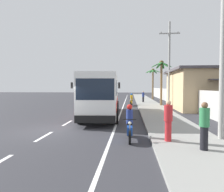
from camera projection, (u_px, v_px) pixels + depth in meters
name	position (u px, v px, depth m)	size (l,w,h in m)	color
ground_plane	(53.00, 131.00, 11.28)	(160.00, 160.00, 0.00)	#303035
sidewalk_kerb	(155.00, 111.00, 20.61)	(3.20, 90.00, 0.14)	gray
lane_markings	(113.00, 106.00, 25.57)	(3.52, 71.00, 0.01)	white
boundary_wall	(183.00, 99.00, 24.20)	(0.24, 60.00, 2.18)	#B2B2AD
coach_bus_foreground	(103.00, 94.00, 17.34)	(3.35, 11.41, 3.67)	white
motorcycle_beside_bus	(131.00, 101.00, 26.51)	(0.56, 1.96, 1.64)	black
motorcycle_trailing	(130.00, 125.00, 9.45)	(0.56, 1.96, 1.66)	black
pedestrian_near_kerb	(204.00, 125.00, 7.45)	(0.36, 0.36, 1.78)	black
pedestrian_midwalk	(168.00, 120.00, 8.68)	(0.36, 0.36, 1.76)	red
pedestrian_far_walk	(143.00, 96.00, 31.20)	(0.36, 0.36, 1.70)	black
utility_pole_nearest	(223.00, 46.00, 8.94)	(2.40, 0.24, 8.11)	#9E9E99
utility_pole_mid	(169.00, 63.00, 23.33)	(2.35, 0.24, 9.95)	#9E9E99
palm_nearest	(161.00, 73.00, 25.71)	(2.66, 2.64, 5.85)	brown
palm_second	(153.00, 78.00, 38.03)	(2.92, 2.95, 5.95)	brown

